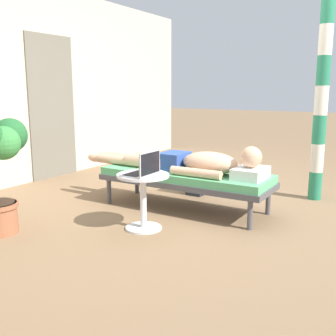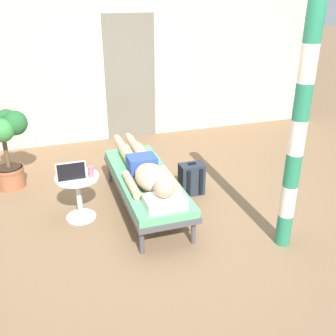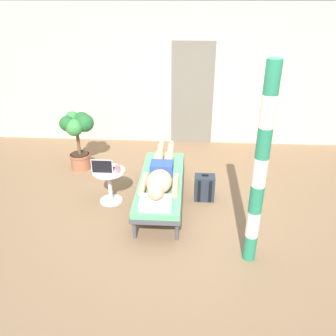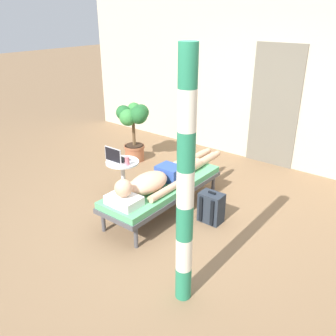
# 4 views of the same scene
# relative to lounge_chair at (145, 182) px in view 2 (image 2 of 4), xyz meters

# --- Properties ---
(ground_plane) EXTENTS (40.00, 40.00, 0.00)m
(ground_plane) POSITION_rel_lounge_chair_xyz_m (0.19, -0.17, -0.35)
(ground_plane) COLOR #846647
(house_wall_back) EXTENTS (7.60, 0.20, 2.70)m
(house_wall_back) POSITION_rel_lounge_chair_xyz_m (0.00, 2.55, 1.00)
(house_wall_back) COLOR beige
(house_wall_back) RESTS_ON ground
(house_door_panel) EXTENTS (0.84, 0.03, 2.04)m
(house_door_panel) POSITION_rel_lounge_chair_xyz_m (0.43, 2.44, 0.67)
(house_door_panel) COLOR #6D6759
(house_door_panel) RESTS_ON ground
(lounge_chair) EXTENTS (0.64, 1.87, 0.42)m
(lounge_chair) POSITION_rel_lounge_chair_xyz_m (0.00, 0.00, 0.00)
(lounge_chair) COLOR #4C4C51
(lounge_chair) RESTS_ON ground
(person_reclining) EXTENTS (0.53, 2.17, 0.32)m
(person_reclining) POSITION_rel_lounge_chair_xyz_m (0.00, -0.05, 0.17)
(person_reclining) COLOR white
(person_reclining) RESTS_ON lounge_chair
(side_table) EXTENTS (0.48, 0.48, 0.52)m
(side_table) POSITION_rel_lounge_chair_xyz_m (-0.76, 0.02, 0.01)
(side_table) COLOR silver
(side_table) RESTS_ON ground
(laptop) EXTENTS (0.31, 0.24, 0.23)m
(laptop) POSITION_rel_lounge_chair_xyz_m (-0.82, -0.03, 0.24)
(laptop) COLOR silver
(laptop) RESTS_ON side_table
(drink_glass) EXTENTS (0.06, 0.06, 0.12)m
(drink_glass) POSITION_rel_lounge_chair_xyz_m (-0.61, -0.04, 0.24)
(drink_glass) COLOR #D86672
(drink_glass) RESTS_ON side_table
(backpack) EXTENTS (0.30, 0.26, 0.42)m
(backpack) POSITION_rel_lounge_chair_xyz_m (0.65, 0.17, -0.15)
(backpack) COLOR #262D38
(backpack) RESTS_ON ground
(potted_plant) EXTENTS (0.55, 0.56, 1.03)m
(potted_plant) POSITION_rel_lounge_chair_xyz_m (-1.51, 1.07, 0.33)
(potted_plant) COLOR #9E5B3D
(potted_plant) RESTS_ON ground
(porch_post) EXTENTS (0.15, 0.15, 2.31)m
(porch_post) POSITION_rel_lounge_chair_xyz_m (1.14, -1.12, 0.81)
(porch_post) COLOR #267F59
(porch_post) RESTS_ON ground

